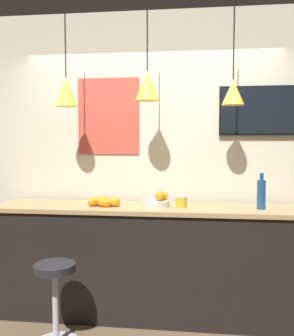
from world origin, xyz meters
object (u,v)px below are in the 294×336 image
object	(u,v)px
juice_bottle	(261,194)
spread_jar	(181,202)
bar_stool	(55,292)
mounted_tv	(263,111)
fruit_bowl	(157,201)

from	to	relation	value
juice_bottle	spread_jar	world-z (taller)	juice_bottle
bar_stool	juice_bottle	distance (m)	1.90
spread_jar	mounted_tv	world-z (taller)	mounted_tv
fruit_bowl	mounted_tv	world-z (taller)	mounted_tv
juice_bottle	mounted_tv	xyz separation A→B (m)	(0.07, 0.36, 0.75)
mounted_tv	juice_bottle	bearing A→B (deg)	-100.37
juice_bottle	spread_jar	distance (m)	0.70
fruit_bowl	bar_stool	bearing A→B (deg)	-142.88
juice_bottle	spread_jar	bearing A→B (deg)	180.00
fruit_bowl	juice_bottle	distance (m)	0.91
fruit_bowl	mounted_tv	bearing A→B (deg)	20.34
spread_jar	mounted_tv	xyz separation A→B (m)	(0.76, 0.36, 0.83)
fruit_bowl	spread_jar	xyz separation A→B (m)	(0.22, 0.00, 0.00)
bar_stool	fruit_bowl	distance (m)	1.14
juice_bottle	mounted_tv	bearing A→B (deg)	79.63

